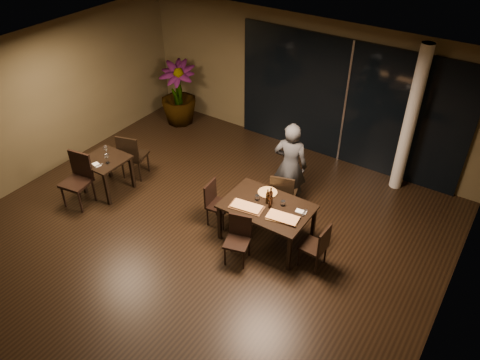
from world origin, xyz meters
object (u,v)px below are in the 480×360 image
Objects in this scene: side_table at (105,164)px; chair_main_left at (215,201)px; chair_main_right at (318,245)px; bottle_c at (271,196)px; chair_main_near at (238,236)px; bottle_a at (268,196)px; chair_side_far at (132,154)px; chair_side_near at (78,176)px; main_table at (267,209)px; bottle_b at (270,201)px; diner at (290,165)px; chair_main_far at (283,193)px; potted_plant at (178,93)px.

side_table is 0.93× the size of chair_main_left.
chair_main_right is 1.13m from bottle_c.
bottle_a is (0.11, 0.72, 0.42)m from chair_main_near.
chair_side_far reaches higher than chair_main_near.
side_table is 0.57m from chair_side_near.
main_table is at bearing 8.37° from side_table.
chair_main_left is 3.26× the size of bottle_b.
main_table is 0.86× the size of diner.
chair_main_left is at bearing -88.03° from chair_main_right.
side_table is at bearing 93.04° from chair_main_left.
main_table is 1.41× the size of chair_side_near.
chair_main_right is at bearing 127.33° from chair_main_far.
chair_main_left is at bearing 24.41° from chair_main_far.
chair_side_near reaches higher than bottle_a.
bottle_c is (-1.02, 0.20, 0.44)m from chair_main_right.
chair_main_far is at bearing -24.76° from potted_plant.
bottle_a is 0.13m from bottle_b.
chair_side_far is 3.33m from bottle_c.
potted_plant is 5.59× the size of bottle_a.
chair_main_right is (1.11, -0.82, -0.06)m from chair_main_far.
main_table is 1.47× the size of chair_side_far.
chair_main_far is at bearing 174.11° from chair_side_far.
chair_main_far is 1.24m from chair_main_left.
chair_side_near reaches higher than chair_main_near.
bottle_b is at bearing -63.45° from bottle_c.
diner is at bearing -133.56° from chair_main_right.
chair_main_far is (-0.08, 0.70, -0.14)m from main_table.
chair_side_far is (-2.28, 0.22, 0.09)m from chair_main_left.
chair_main_left is 0.84× the size of chair_side_far.
bottle_a is (3.52, 1.12, 0.30)m from chair_side_near.
chair_side_near reaches higher than chair_main_left.
chair_main_near reaches higher than main_table.
chair_main_far is 1.14× the size of chair_main_near.
chair_main_far is 3.27m from chair_side_far.
bottle_c is at bearing 82.23° from chair_main_far.
diner is 1.07m from bottle_a.
main_table is 1.16m from diner.
diner is (0.84, 1.24, 0.40)m from chair_main_left.
chair_side_far is at bearing 150.36° from chair_main_near.
main_table is at bearing 61.12° from chair_main_near.
chair_main_left is 1.08m from bottle_a.
chair_main_near is 0.48× the size of diner.
chair_main_far is 0.91× the size of chair_side_near.
chair_side_near is 3.22× the size of bottle_c.
bottle_c reaches higher than bottle_b.
chair_side_far is (-3.15, 0.76, 0.10)m from chair_main_near.
chair_main_left is 0.49× the size of diner.
chair_side_far is at bearing 68.37° from chair_side_near.
chair_main_far is 1.38m from chair_main_right.
potted_plant is (-3.87, 1.40, -0.09)m from diner.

